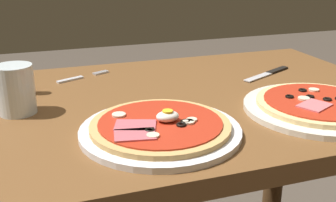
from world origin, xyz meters
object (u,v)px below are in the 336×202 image
object	(u,v)px
water_glass_near	(16,93)
salt_shaker	(28,80)
fork	(79,77)
knife	(270,73)
dining_table	(183,151)
pizza_foreground	(160,128)
pizza_across_left	(318,106)

from	to	relation	value
water_glass_near	salt_shaker	distance (m)	0.13
water_glass_near	fork	distance (m)	0.27
fork	knife	xyz separation A→B (m)	(0.51, -0.13, 0.00)
dining_table	salt_shaker	bearing A→B (deg)	156.79
pizza_foreground	salt_shaker	xyz separation A→B (m)	(-0.23, 0.33, 0.02)
pizza_across_left	knife	world-z (taller)	pizza_across_left
fork	knife	world-z (taller)	knife
pizza_across_left	fork	xyz separation A→B (m)	(-0.46, 0.41, -0.01)
pizza_across_left	pizza_foreground	bearing A→B (deg)	-179.31
pizza_foreground	knife	distance (m)	0.50
pizza_foreground	pizza_across_left	world-z (taller)	pizza_foreground
pizza_across_left	salt_shaker	world-z (taller)	salt_shaker
knife	salt_shaker	distance (m)	0.65
water_glass_near	salt_shaker	bearing A→B (deg)	78.59
water_glass_near	fork	world-z (taller)	water_glass_near
pizza_across_left	water_glass_near	distance (m)	0.65
pizza_foreground	water_glass_near	size ratio (longest dim) A/B	2.93
knife	dining_table	bearing A→B (deg)	-160.41
dining_table	knife	xyz separation A→B (m)	(0.30, 0.11, 0.14)
pizza_across_left	knife	bearing A→B (deg)	78.97
water_glass_near	fork	size ratio (longest dim) A/B	0.70
dining_table	salt_shaker	size ratio (longest dim) A/B	16.20
water_glass_near	pizza_across_left	bearing A→B (deg)	-17.75
salt_shaker	fork	bearing A→B (deg)	33.72
pizza_foreground	pizza_across_left	bearing A→B (deg)	0.69
pizza_foreground	water_glass_near	distance (m)	0.33
pizza_foreground	knife	bearing A→B (deg)	34.58
knife	salt_shaker	world-z (taller)	salt_shaker
fork	salt_shaker	size ratio (longest dim) A/B	2.24
pizza_across_left	knife	size ratio (longest dim) A/B	1.74
pizza_foreground	salt_shaker	size ratio (longest dim) A/B	4.58
water_glass_near	dining_table	bearing A→B (deg)	-3.37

